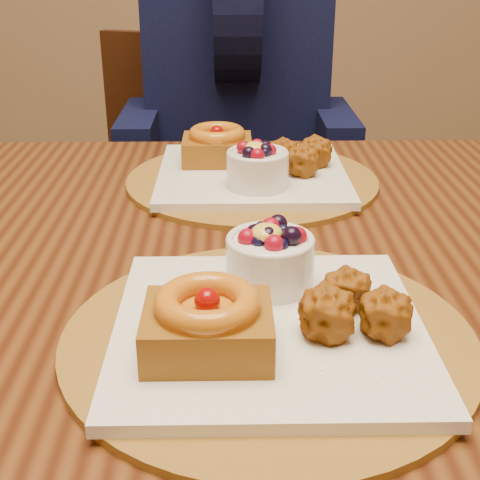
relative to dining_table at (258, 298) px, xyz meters
name	(u,v)px	position (x,y,z in m)	size (l,w,h in m)	color
dining_table	(258,298)	(0.00, 0.00, 0.00)	(1.60, 0.90, 0.76)	#351609
place_setting_near	(266,315)	(0.00, -0.22, 0.10)	(0.38, 0.38, 0.09)	brown
place_setting_far	(251,169)	(0.00, 0.22, 0.10)	(0.38, 0.38, 0.09)	brown
chair_far	(174,210)	(-0.17, 0.76, -0.18)	(0.54, 0.54, 0.89)	black
diner	(237,63)	(-0.02, 0.75, 0.17)	(0.49, 0.47, 0.79)	black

